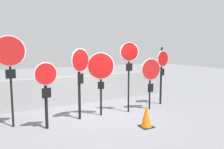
{
  "coord_description": "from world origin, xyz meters",
  "views": [
    {
      "loc": [
        -3.35,
        -6.75,
        2.39
      ],
      "look_at": [
        0.38,
        0.0,
        1.45
      ],
      "focal_mm": 35.0,
      "sensor_mm": 36.0,
      "label": 1
    }
  ],
  "objects": [
    {
      "name": "stop_sign_5",
      "position": [
        1.96,
        -0.2,
        1.43
      ],
      "size": [
        0.83,
        0.16,
        1.99
      ],
      "rotation": [
        0.0,
        0.0,
        -0.1
      ],
      "color": "black",
      "rests_on": "ground"
    },
    {
      "name": "stop_sign_3",
      "position": [
        -0.07,
        -0.0,
        1.62
      ],
      "size": [
        0.85,
        0.42,
        2.24
      ],
      "rotation": [
        0.0,
        0.0,
        -0.44
      ],
      "color": "black",
      "rests_on": "ground"
    },
    {
      "name": "fence_back",
      "position": [
        0.0,
        2.0,
        0.6
      ],
      "size": [
        8.77,
        0.12,
        1.2
      ],
      "color": "gray",
      "rests_on": "ground"
    },
    {
      "name": "stop_sign_2",
      "position": [
        -0.83,
        -0.01,
        1.63
      ],
      "size": [
        0.71,
        0.34,
        2.38
      ],
      "rotation": [
        0.0,
        0.0,
        0.42
      ],
      "color": "black",
      "rests_on": "ground"
    },
    {
      "name": "traffic_cone_0",
      "position": [
        0.65,
        -1.66,
        0.34
      ],
      "size": [
        0.39,
        0.39,
        0.69
      ],
      "color": "black",
      "rests_on": "ground"
    },
    {
      "name": "stop_sign_1",
      "position": [
        -2.02,
        -0.38,
        1.34
      ],
      "size": [
        0.68,
        0.17,
        1.99
      ],
      "rotation": [
        0.0,
        0.0,
        0.09
      ],
      "color": "black",
      "rests_on": "ground"
    },
    {
      "name": "stop_sign_4",
      "position": [
        1.02,
        -0.12,
        1.92
      ],
      "size": [
        0.66,
        0.24,
        2.59
      ],
      "rotation": [
        0.0,
        0.0,
        -0.31
      ],
      "color": "black",
      "rests_on": "ground"
    },
    {
      "name": "stop_sign_0",
      "position": [
        -2.89,
        0.26,
        2.07
      ],
      "size": [
        0.9,
        0.12,
        2.75
      ],
      "rotation": [
        0.0,
        0.0,
        -0.0
      ],
      "color": "black",
      "rests_on": "ground"
    },
    {
      "name": "ground_plane",
      "position": [
        0.0,
        0.0,
        0.0
      ],
      "size": [
        40.0,
        40.0,
        0.0
      ],
      "primitive_type": "plane",
      "color": "slate"
    },
    {
      "name": "stop_sign_6",
      "position": [
        2.88,
        0.19,
        1.6
      ],
      "size": [
        0.67,
        0.18,
        2.41
      ],
      "rotation": [
        0.0,
        0.0,
        0.15
      ],
      "color": "black",
      "rests_on": "ground"
    }
  ]
}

